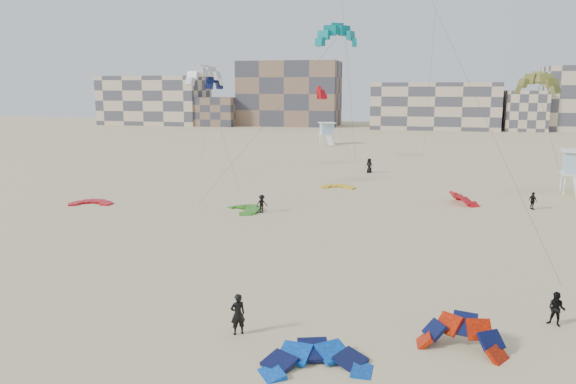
# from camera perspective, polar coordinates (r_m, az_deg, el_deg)

# --- Properties ---
(ground) EXTENTS (320.00, 320.00, 0.00)m
(ground) POSITION_cam_1_polar(r_m,az_deg,el_deg) (27.13, -3.06, -12.66)
(ground) COLOR tan
(ground) RESTS_ON ground
(kite_ground_blue) EXTENTS (5.27, 5.42, 2.24)m
(kite_ground_blue) POSITION_cam_1_polar(r_m,az_deg,el_deg) (22.80, 2.85, -17.41)
(kite_ground_blue) COLOR blue
(kite_ground_blue) RESTS_ON ground
(kite_ground_orange) EXTENTS (4.09, 4.13, 3.42)m
(kite_ground_orange) POSITION_cam_1_polar(r_m,az_deg,el_deg) (25.20, 17.14, -15.03)
(kite_ground_orange) COLOR #FF1C00
(kite_ground_orange) RESTS_ON ground
(kite_ground_red) EXTENTS (4.43, 4.59, 0.63)m
(kite_ground_red) POSITION_cam_1_polar(r_m,az_deg,el_deg) (55.46, -19.37, -1.16)
(kite_ground_red) COLOR #C30008
(kite_ground_red) RESTS_ON ground
(kite_ground_green) EXTENTS (5.35, 5.29, 1.22)m
(kite_ground_green) POSITION_cam_1_polar(r_m,az_deg,el_deg) (49.69, -4.48, -1.90)
(kite_ground_green) COLOR #378516
(kite_ground_green) RESTS_ON ground
(kite_ground_red_far) EXTENTS (4.60, 4.47, 3.27)m
(kite_ground_red_far) POSITION_cam_1_polar(r_m,az_deg,el_deg) (55.13, 17.41, -1.11)
(kite_ground_red_far) COLOR #C30008
(kite_ground_red_far) RESTS_ON ground
(kite_ground_yellow) EXTENTS (3.50, 3.67, 0.59)m
(kite_ground_yellow) POSITION_cam_1_polar(r_m,az_deg,el_deg) (61.09, 5.11, 0.44)
(kite_ground_yellow) COLOR #F6AD16
(kite_ground_yellow) RESTS_ON ground
(kitesurfer_main) EXTENTS (0.81, 0.77, 1.86)m
(kitesurfer_main) POSITION_cam_1_polar(r_m,az_deg,el_deg) (25.21, -5.12, -12.25)
(kitesurfer_main) COLOR black
(kitesurfer_main) RESTS_ON ground
(kitesurfer_b) EXTENTS (0.96, 0.88, 1.59)m
(kitesurfer_b) POSITION_cam_1_polar(r_m,az_deg,el_deg) (28.70, 25.62, -10.68)
(kitesurfer_b) COLOR black
(kitesurfer_b) RESTS_ON ground
(kitesurfer_c) EXTENTS (1.16, 1.12, 1.59)m
(kitesurfer_c) POSITION_cam_1_polar(r_m,az_deg,el_deg) (48.60, -2.68, -1.20)
(kitesurfer_c) COLOR black
(kitesurfer_c) RESTS_ON ground
(kitesurfer_d) EXTENTS (0.83, 0.99, 1.59)m
(kitesurfer_d) POSITION_cam_1_polar(r_m,az_deg,el_deg) (54.36, 23.61, -0.82)
(kitesurfer_d) COLOR black
(kitesurfer_d) RESTS_ON ground
(kitesurfer_e) EXTENTS (1.07, 0.90, 1.87)m
(kitesurfer_e) POSITION_cam_1_polar(r_m,az_deg,el_deg) (72.05, 8.25, 2.67)
(kitesurfer_e) COLOR black
(kitesurfer_e) RESTS_ON ground
(kite_fly_teal_a) EXTENTS (13.17, 7.48, 14.93)m
(kite_fly_teal_a) POSITION_cam_1_polar(r_m,az_deg,el_deg) (49.27, 5.02, 15.35)
(kite_fly_teal_a) COLOR #008B76
(kite_fly_teal_a) RESTS_ON ground
(kite_fly_grey) EXTENTS (7.30, 6.23, 12.21)m
(kite_fly_grey) POSITION_cam_1_polar(r_m,az_deg,el_deg) (59.20, -8.40, 11.42)
(kite_fly_grey) COLOR white
(kite_fly_grey) RESTS_ON ground
(kite_fly_olive) EXTENTS (5.81, 4.89, 11.36)m
(kite_fly_olive) POSITION_cam_1_polar(r_m,az_deg,el_deg) (56.26, 23.97, 9.87)
(kite_fly_olive) COLOR #5B6223
(kite_fly_olive) RESTS_ON ground
(kite_fly_navy) EXTENTS (3.69, 3.64, 11.40)m
(kite_fly_navy) POSITION_cam_1_polar(r_m,az_deg,el_deg) (74.53, -7.55, 10.84)
(kite_fly_navy) COLOR #0D0D3B
(kite_fly_navy) RESTS_ON ground
(kite_fly_red) EXTENTS (7.09, 4.49, 10.16)m
(kite_fly_red) POSITION_cam_1_polar(r_m,az_deg,el_deg) (83.97, 3.39, 9.90)
(kite_fly_red) COLOR #C30008
(kite_fly_red) RESTS_ON ground
(lifeguard_tower_far) EXTENTS (3.84, 6.20, 4.17)m
(lifeguard_tower_far) POSITION_cam_1_polar(r_m,az_deg,el_deg) (108.07, 3.97, 5.96)
(lifeguard_tower_far) COLOR white
(lifeguard_tower_far) RESTS_ON ground
(condo_west_a) EXTENTS (30.00, 15.00, 14.00)m
(condo_west_a) POSITION_cam_1_polar(r_m,az_deg,el_deg) (172.18, -13.39, 9.04)
(condo_west_a) COLOR beige
(condo_west_a) RESTS_ON ground
(condo_west_b) EXTENTS (28.00, 14.00, 18.00)m
(condo_west_b) POSITION_cam_1_polar(r_m,az_deg,el_deg) (162.21, 0.16, 9.96)
(condo_west_b) COLOR #7F614C
(condo_west_b) RESTS_ON ground
(condo_mid) EXTENTS (32.00, 16.00, 12.00)m
(condo_mid) POSITION_cam_1_polar(r_m,az_deg,el_deg) (153.99, 14.62, 8.47)
(condo_mid) COLOR beige
(condo_mid) RESTS_ON ground
(condo_fill_left) EXTENTS (12.00, 10.00, 8.00)m
(condo_fill_left) POSITION_cam_1_polar(r_m,az_deg,el_deg) (162.42, -7.28, 8.11)
(condo_fill_left) COLOR #7F614C
(condo_fill_left) RESTS_ON ground
(condo_fill_right) EXTENTS (10.00, 10.00, 10.00)m
(condo_fill_right) POSITION_cam_1_polar(r_m,az_deg,el_deg) (154.01, 22.89, 7.62)
(condo_fill_right) COLOR beige
(condo_fill_right) RESTS_ON ground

